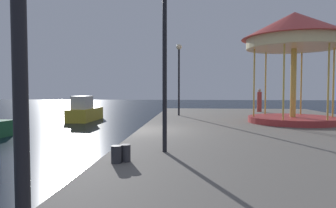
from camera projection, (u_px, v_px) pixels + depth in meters
ground_plane at (138, 149)px, 12.73m from camera, size 120.00×120.00×0.00m
quay_dock at (286, 141)px, 12.26m from camera, size 12.04×29.02×0.80m
motorboat_yellow at (85, 112)px, 24.10m from camera, size 1.68×4.25×1.98m
carousel at (294, 40)px, 15.27m from camera, size 5.20×5.20×5.55m
lamp_post_mid_promenade at (165, 39)px, 8.10m from camera, size 0.36×0.36×4.46m
lamp_post_far_end at (179, 67)px, 19.66m from camera, size 0.36×0.36×4.61m
bollard_center at (116, 154)px, 6.98m from camera, size 0.24×0.24×0.40m
bollard_south at (125, 153)px, 7.14m from camera, size 0.24×0.24×0.40m
person_near_carousel at (259, 101)px, 22.96m from camera, size 0.34×0.34×1.74m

